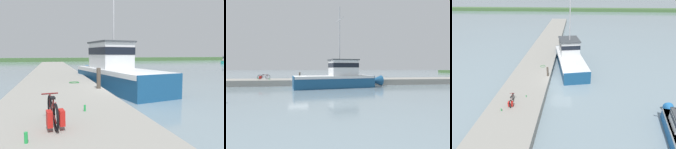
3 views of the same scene
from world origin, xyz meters
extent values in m
plane|color=gray|center=(0.00, 0.00, 0.00)|extent=(320.00, 320.00, 0.00)
cube|color=gray|center=(-3.56, 0.00, 0.41)|extent=(4.58, 80.00, 0.81)
cube|color=navy|center=(0.90, 4.51, 0.75)|extent=(4.88, 10.42, 1.50)
cone|color=navy|center=(-0.20, 10.32, 0.75)|extent=(1.74, 2.04, 1.43)
cube|color=silver|center=(0.90, 4.51, 1.35)|extent=(4.90, 10.23, 0.30)
cube|color=silver|center=(0.67, 5.74, 2.48)|extent=(3.01, 3.67, 1.96)
cube|color=black|center=(0.67, 5.74, 2.82)|extent=(3.07, 3.74, 0.55)
cube|color=#3D4247|center=(0.67, 5.74, 3.52)|extent=(3.25, 3.96, 0.12)
cylinder|color=#B2B2B7|center=(0.76, 5.26, 6.89)|extent=(0.14, 0.14, 6.63)
cylinder|color=#B2B2B7|center=(0.76, 5.26, 8.55)|extent=(2.72, 0.61, 0.10)
torus|color=black|center=(-3.82, -5.89, 1.14)|extent=(0.14, 0.66, 0.66)
torus|color=black|center=(-3.96, -4.80, 1.14)|extent=(0.14, 0.66, 0.66)
cylinder|color=maroon|center=(-3.85, -5.72, 1.07)|extent=(0.08, 0.37, 0.18)
cylinder|color=maroon|center=(-3.88, -5.48, 1.24)|extent=(0.05, 0.15, 0.50)
cylinder|color=maroon|center=(-3.85, -5.66, 1.31)|extent=(0.10, 0.49, 0.38)
cylinder|color=maroon|center=(-3.91, -5.20, 1.23)|extent=(0.12, 0.70, 0.51)
cylinder|color=maroon|center=(-3.92, -5.15, 1.48)|extent=(0.11, 0.57, 0.05)
cylinder|color=maroon|center=(-3.96, -4.84, 1.31)|extent=(0.05, 0.10, 0.34)
cylinder|color=maroon|center=(-3.95, -4.87, 1.52)|extent=(0.44, 0.10, 0.04)
cube|color=black|center=(-3.88, -5.46, 1.52)|extent=(0.13, 0.25, 0.05)
cube|color=red|center=(-3.97, -5.86, 1.11)|extent=(0.16, 0.33, 0.36)
cube|color=red|center=(-3.69, -5.83, 1.11)|extent=(0.16, 0.33, 0.36)
cylinder|color=#51473D|center=(-1.54, 0.04, 1.35)|extent=(0.22, 0.22, 1.07)
torus|color=#197A2D|center=(-2.55, 2.64, 0.83)|extent=(0.62, 0.62, 0.04)
cylinder|color=green|center=(-4.42, -6.45, 0.93)|extent=(0.07, 0.07, 0.23)
cylinder|color=green|center=(-2.92, -4.31, 0.91)|extent=(0.07, 0.07, 0.20)
camera|label=1|loc=(-3.89, -11.00, 2.60)|focal=35.00mm
camera|label=2|loc=(22.83, 2.40, 2.54)|focal=28.00mm
camera|label=3|loc=(1.38, -17.54, 9.89)|focal=28.00mm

